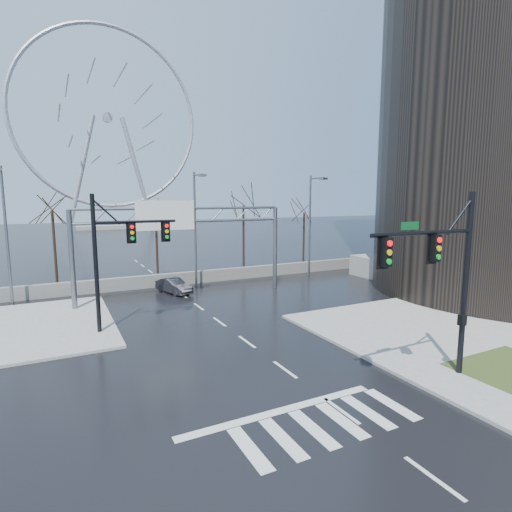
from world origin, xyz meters
TOP-DOWN VIEW (x-y plane):
  - ground at (0.00, 0.00)m, footprint 260.00×260.00m
  - sidewalk_right_ext at (10.00, 2.00)m, footprint 12.00×10.00m
  - sidewalk_far at (-11.00, 12.00)m, footprint 10.00×12.00m
  - tower_podium at (29.00, 8.00)m, footprint 22.00×18.00m
  - barrier_wall at (0.00, 20.00)m, footprint 52.00×0.50m
  - signal_mast_near at (5.14, -4.04)m, footprint 5.52×0.41m
  - signal_mast_far at (-5.87, 8.96)m, footprint 4.72×0.41m
  - sign_gantry at (-0.38, 14.96)m, footprint 16.36×0.40m
  - streetlight_left at (-12.00, 18.16)m, footprint 0.50×2.55m
  - streetlight_mid at (2.00, 18.16)m, footprint 0.50×2.55m
  - streetlight_right at (14.00, 18.16)m, footprint 0.50×2.55m
  - tree_left at (-9.00, 23.50)m, footprint 3.75×3.75m
  - tree_center at (0.00, 24.50)m, footprint 3.25×3.25m
  - tree_right at (9.00, 23.50)m, footprint 3.90×3.90m
  - tree_far_right at (17.00, 24.00)m, footprint 3.40×3.40m
  - ferris_wheel at (5.00, 95.00)m, footprint 45.00×6.00m
  - car at (-0.43, 17.00)m, footprint 2.42×3.91m

SIDE VIEW (x-z plane):
  - ground at x=0.00m, z-range 0.00..0.00m
  - sidewalk_right_ext at x=10.00m, z-range 0.00..0.15m
  - sidewalk_far at x=-11.00m, z-range 0.00..0.15m
  - barrier_wall at x=0.00m, z-range 0.00..1.10m
  - car at x=-0.43m, z-range 0.00..1.22m
  - tower_podium at x=29.00m, z-range 0.00..2.00m
  - signal_mast_far at x=-5.87m, z-range 0.83..8.83m
  - signal_mast_near at x=5.14m, z-range 0.87..8.87m
  - tree_center at x=0.00m, z-range 1.92..8.42m
  - sign_gantry at x=-0.38m, z-range 1.38..8.98m
  - tree_far_right at x=17.00m, z-range 2.01..8.81m
  - streetlight_left at x=-12.00m, z-range 0.89..10.89m
  - streetlight_mid at x=2.00m, z-range 0.89..10.89m
  - streetlight_right at x=14.00m, z-range 0.89..10.89m
  - tree_left at x=-9.00m, z-range 2.23..9.73m
  - tree_right at x=9.00m, z-range 2.32..10.12m
  - ferris_wheel at x=5.00m, z-range 0.68..51.59m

